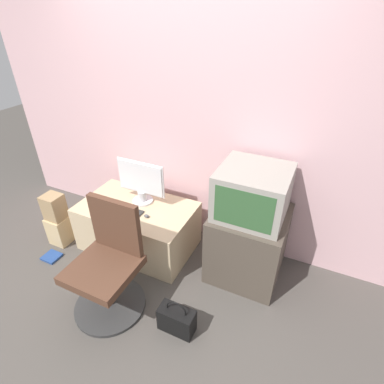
% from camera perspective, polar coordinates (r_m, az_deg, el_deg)
% --- Properties ---
extents(ground_plane, '(12.00, 12.00, 0.00)m').
position_cam_1_polar(ground_plane, '(2.71, -14.13, -22.39)').
color(ground_plane, '#4C4742').
extents(wall_back, '(4.40, 0.05, 2.60)m').
position_cam_1_polar(wall_back, '(2.84, -1.00, 14.40)').
color(wall_back, beige).
rests_on(wall_back, ground_plane).
extents(desk, '(1.12, 0.68, 0.49)m').
position_cam_1_polar(desk, '(3.13, -10.20, -6.38)').
color(desk, '#CCB289').
rests_on(desk, ground_plane).
extents(side_stand, '(0.62, 0.63, 0.66)m').
position_cam_1_polar(side_stand, '(2.79, 10.55, -9.57)').
color(side_stand, '#4C4238').
rests_on(side_stand, ground_plane).
extents(main_monitor, '(0.51, 0.20, 0.44)m').
position_cam_1_polar(main_monitor, '(2.93, -9.68, 1.85)').
color(main_monitor, silver).
rests_on(main_monitor, desk).
extents(keyboard, '(0.29, 0.11, 0.01)m').
position_cam_1_polar(keyboard, '(2.92, -12.06, -3.54)').
color(keyboard, '#2D2D2D').
rests_on(keyboard, desk).
extents(mouse, '(0.05, 0.03, 0.03)m').
position_cam_1_polar(mouse, '(2.81, -8.63, -4.55)').
color(mouse, '#4C4C51').
rests_on(mouse, desk).
extents(crt_tv, '(0.56, 0.55, 0.41)m').
position_cam_1_polar(crt_tv, '(2.48, 11.50, -0.09)').
color(crt_tv, gray).
rests_on(crt_tv, side_stand).
extents(office_chair, '(0.59, 0.59, 0.95)m').
position_cam_1_polar(office_chair, '(2.54, -15.61, -13.81)').
color(office_chair, '#333333').
rests_on(office_chair, ground_plane).
extents(cardboard_box_lower, '(0.20, 0.21, 0.31)m').
position_cam_1_polar(cardboard_box_lower, '(3.47, -23.73, -6.51)').
color(cardboard_box_lower, '#D1B27F').
rests_on(cardboard_box_lower, ground_plane).
extents(cardboard_box_upper, '(0.19, 0.17, 0.27)m').
position_cam_1_polar(cardboard_box_upper, '(3.31, -24.80, -2.61)').
color(cardboard_box_upper, '#A3845B').
rests_on(cardboard_box_upper, cardboard_box_lower).
extents(handbag, '(0.28, 0.14, 0.31)m').
position_cam_1_polar(handbag, '(2.50, -2.92, -23.09)').
color(handbag, black).
rests_on(handbag, ground_plane).
extents(book, '(0.16, 0.15, 0.02)m').
position_cam_1_polar(book, '(3.39, -25.15, -11.09)').
color(book, navy).
rests_on(book, ground_plane).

